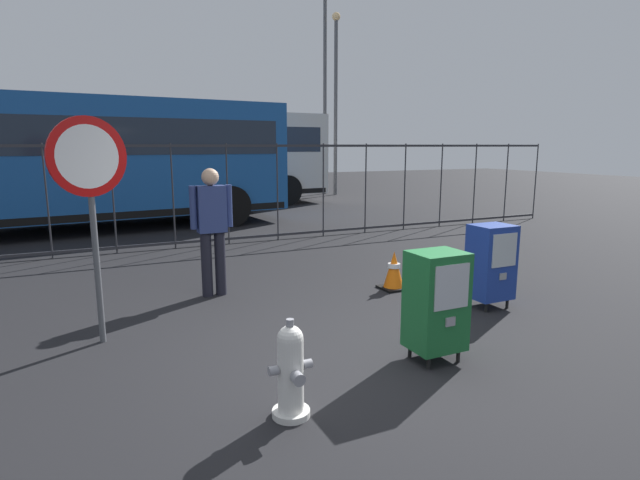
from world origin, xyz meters
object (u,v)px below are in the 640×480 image
at_px(fire_hydrant, 291,371).
at_px(stop_sign, 90,183).
at_px(street_light_near_right, 325,81).
at_px(newspaper_box_primary, 436,301).
at_px(bus_far, 163,154).
at_px(newspaper_box_secondary, 491,262).
at_px(bus_near, 52,157).
at_px(traffic_cone, 394,271).
at_px(pedestrian, 212,225).
at_px(street_light_near_left, 336,92).

relative_size(fire_hydrant, stop_sign, 0.33).
bearing_deg(street_light_near_right, newspaper_box_primary, -112.36).
relative_size(bus_far, street_light_near_right, 1.36).
relative_size(newspaper_box_secondary, bus_near, 0.10).
relative_size(traffic_cone, street_light_near_right, 0.07).
distance_m(newspaper_box_secondary, street_light_near_right, 15.49).
xyz_separation_m(newspaper_box_secondary, bus_far, (-2.02, 12.04, 1.14)).
height_order(newspaper_box_secondary, bus_far, bus_far).
bearing_deg(bus_near, bus_far, 45.99).
bearing_deg(fire_hydrant, street_light_near_right, 63.31).
bearing_deg(newspaper_box_secondary, bus_near, 120.57).
height_order(newspaper_box_primary, pedestrian, pedestrian).
distance_m(newspaper_box_primary, newspaper_box_secondary, 1.86).
bearing_deg(traffic_cone, bus_near, 121.06).
distance_m(newspaper_box_primary, street_light_near_left, 16.39).
relative_size(fire_hydrant, bus_near, 0.07).
bearing_deg(newspaper_box_primary, street_light_near_right, 67.64).
bearing_deg(bus_far, newspaper_box_secondary, -84.09).
bearing_deg(newspaper_box_secondary, street_light_near_right, 71.84).
bearing_deg(street_light_near_left, street_light_near_right, 109.13).
distance_m(newspaper_box_primary, pedestrian, 3.22).
height_order(newspaper_box_primary, stop_sign, stop_sign).
distance_m(bus_near, bus_far, 4.69).
distance_m(newspaper_box_secondary, bus_near, 9.79).
bearing_deg(newspaper_box_primary, bus_near, 109.76).
distance_m(newspaper_box_secondary, stop_sign, 4.53).
bearing_deg(newspaper_box_secondary, bus_far, 99.54).
relative_size(fire_hydrant, street_light_near_left, 0.11).
relative_size(fire_hydrant, newspaper_box_secondary, 0.73).
xyz_separation_m(stop_sign, street_light_near_right, (9.01, 13.45, 2.87)).
bearing_deg(newspaper_box_secondary, traffic_cone, 117.46).
relative_size(newspaper_box_secondary, street_light_near_right, 0.13).
relative_size(newspaper_box_primary, pedestrian, 0.61).
height_order(newspaper_box_secondary, stop_sign, stop_sign).
bearing_deg(street_light_near_left, fire_hydrant, -118.13).
relative_size(newspaper_box_secondary, traffic_cone, 1.92).
relative_size(pedestrian, street_light_near_right, 0.21).
distance_m(newspaper_box_primary, bus_near, 10.00).
relative_size(newspaper_box_secondary, pedestrian, 0.61).
bearing_deg(fire_hydrant, newspaper_box_primary, 12.85).
height_order(fire_hydrant, newspaper_box_secondary, newspaper_box_secondary).
relative_size(pedestrian, street_light_near_left, 0.24).
bearing_deg(traffic_cone, pedestrian, 161.80).
bearing_deg(bus_far, stop_sign, -105.26).
bearing_deg(street_light_near_left, pedestrian, -123.56).
distance_m(newspaper_box_primary, stop_sign, 3.43).
xyz_separation_m(fire_hydrant, traffic_cone, (2.55, 2.51, -0.09)).
height_order(traffic_cone, bus_far, bus_far).
distance_m(fire_hydrant, street_light_near_right, 17.92).
bearing_deg(bus_near, newspaper_box_secondary, -64.95).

